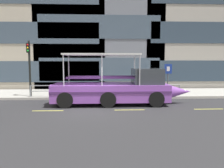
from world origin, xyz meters
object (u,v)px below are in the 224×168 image
(traffic_light_pole, at_px, (29,63))
(parking_sign, at_px, (168,74))
(duck_tour_boat, at_px, (118,89))
(pedestrian_near_bow, at_px, (148,82))

(traffic_light_pole, relative_size, parking_sign, 1.71)
(traffic_light_pole, height_order, parking_sign, traffic_light_pole)
(duck_tour_boat, bearing_deg, pedestrian_near_bow, 51.56)
(parking_sign, xyz_separation_m, pedestrian_near_bow, (-1.38, 0.86, -0.67))
(traffic_light_pole, xyz_separation_m, pedestrian_near_bow, (9.44, 1.04, -1.56))
(duck_tour_boat, distance_m, pedestrian_near_bow, 4.51)
(duck_tour_boat, xyz_separation_m, pedestrian_near_bow, (2.80, 3.53, 0.14))
(parking_sign, distance_m, pedestrian_near_bow, 1.76)
(duck_tour_boat, relative_size, pedestrian_near_bow, 5.61)
(parking_sign, bearing_deg, pedestrian_near_bow, 148.21)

